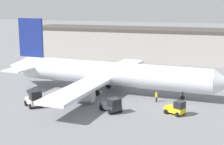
# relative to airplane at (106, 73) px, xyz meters

# --- Properties ---
(ground_plane) EXTENTS (400.00, 400.00, 0.00)m
(ground_plane) POSITION_rel_airplane_xyz_m (1.03, -0.06, -3.31)
(ground_plane) COLOR slate
(terminal_building) EXTENTS (90.30, 12.98, 8.35)m
(terminal_building) POSITION_rel_airplane_xyz_m (12.77, 35.81, 0.87)
(terminal_building) COLOR #ADA89E
(terminal_building) RESTS_ON ground_plane
(airplane) EXTENTS (40.89, 35.21, 12.32)m
(airplane) POSITION_rel_airplane_xyz_m (0.00, 0.00, 0.00)
(airplane) COLOR silver
(airplane) RESTS_ON ground_plane
(ground_crew_worker) EXTENTS (0.36, 0.36, 1.63)m
(ground_crew_worker) POSITION_rel_airplane_xyz_m (9.23, -3.06, -2.44)
(ground_crew_worker) COLOR #1E2338
(ground_crew_worker) RESTS_ON ground_plane
(baggage_tug) EXTENTS (3.57, 3.40, 2.07)m
(baggage_tug) POSITION_rel_airplane_xyz_m (4.16, -9.83, -2.34)
(baggage_tug) COLOR #2D2D33
(baggage_tug) RESTS_ON ground_plane
(belt_loader_truck) EXTENTS (3.43, 3.33, 2.52)m
(belt_loader_truck) POSITION_rel_airplane_xyz_m (-7.50, -11.06, -2.14)
(belt_loader_truck) COLOR beige
(belt_loader_truck) RESTS_ON ground_plane
(pushback_tug) EXTENTS (3.04, 2.64, 2.01)m
(pushback_tug) POSITION_rel_airplane_xyz_m (12.97, -8.23, -2.40)
(pushback_tug) COLOR yellow
(pushback_tug) RESTS_ON ground_plane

